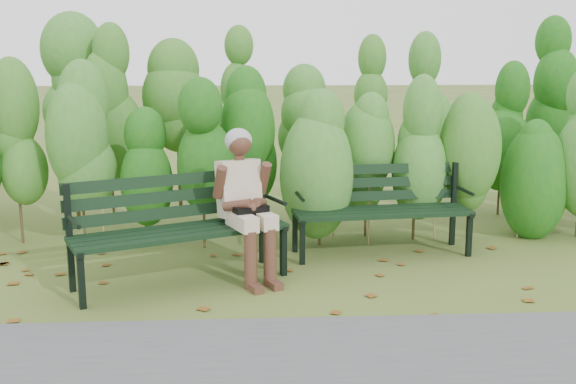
{
  "coord_description": "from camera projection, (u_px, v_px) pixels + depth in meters",
  "views": [
    {
      "loc": [
        -0.34,
        -5.86,
        2.02
      ],
      "look_at": [
        0.0,
        0.35,
        0.75
      ],
      "focal_mm": 42.0,
      "sensor_mm": 36.0,
      "label": 1
    }
  ],
  "objects": [
    {
      "name": "bench_right",
      "position": [
        379.0,
        202.0,
        6.94
      ],
      "size": [
        1.86,
        0.77,
        0.9
      ],
      "color": "black",
      "rests_on": "ground"
    },
    {
      "name": "bench_left",
      "position": [
        176.0,
        220.0,
        6.05
      ],
      "size": [
        2.0,
        1.34,
        0.96
      ],
      "color": "black",
      "rests_on": "ground"
    },
    {
      "name": "leaf_litter",
      "position": [
        310.0,
        287.0,
        5.95
      ],
      "size": [
        5.94,
        2.26,
        0.01
      ],
      "color": "brown",
      "rests_on": "ground"
    },
    {
      "name": "seated_woman",
      "position": [
        245.0,
        195.0,
        6.1
      ],
      "size": [
        0.65,
        0.84,
        1.37
      ],
      "color": "beige",
      "rests_on": "ground"
    },
    {
      "name": "ground",
      "position": [
        290.0,
        280.0,
        6.16
      ],
      "size": [
        80.0,
        80.0,
        0.0
      ],
      "primitive_type": "plane",
      "color": "#4A5825"
    },
    {
      "name": "hedge_band",
      "position": [
        281.0,
        122.0,
        7.72
      ],
      "size": [
        11.04,
        1.67,
        2.42
      ],
      "color": "#47381E",
      "rests_on": "ground"
    }
  ]
}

